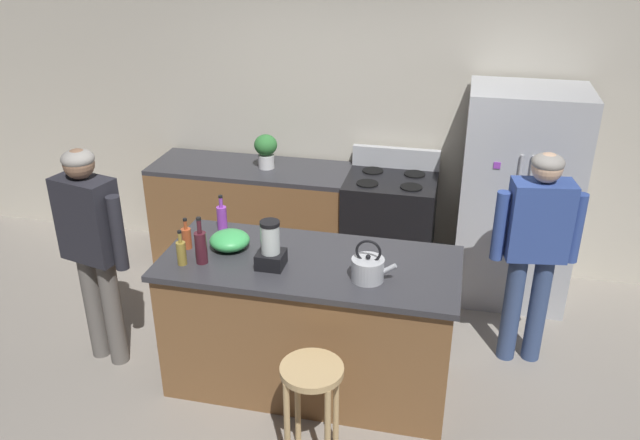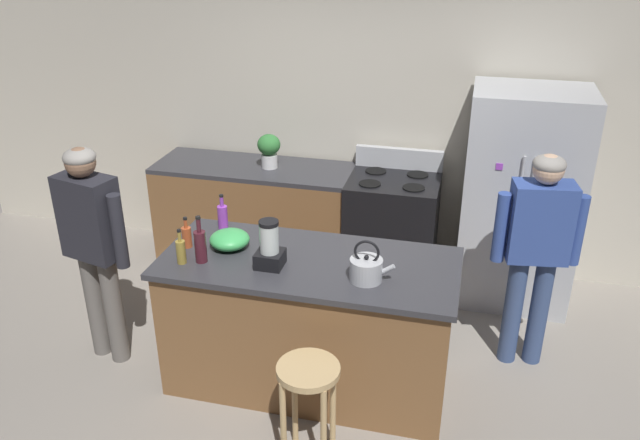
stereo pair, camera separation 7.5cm
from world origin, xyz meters
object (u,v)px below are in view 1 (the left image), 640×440
at_px(bar_stool, 312,389).
at_px(bottle_wine, 201,246).
at_px(kitchen_island, 310,323).
at_px(mixing_bowl, 230,240).
at_px(tea_kettle, 368,268).
at_px(potted_plant, 266,149).
at_px(bottle_cooking_sauce, 187,237).
at_px(bottle_soda, 222,217).
at_px(stove_range, 389,229).
at_px(blender_appliance, 271,248).
at_px(bottle_vinegar, 181,252).
at_px(person_by_sink_right, 536,241).
at_px(refrigerator, 517,198).
at_px(person_by_island_left, 91,239).

xyz_separation_m(bar_stool, bottle_wine, (-0.85, 0.54, 0.54)).
height_order(kitchen_island, mixing_bowl, mixing_bowl).
bearing_deg(tea_kettle, potted_plant, 124.49).
bearing_deg(bottle_cooking_sauce, tea_kettle, -6.41).
height_order(kitchen_island, bottle_soda, bottle_soda).
bearing_deg(stove_range, blender_appliance, -108.58).
bearing_deg(bottle_cooking_sauce, potted_plant, 87.59).
xyz_separation_m(bar_stool, bottle_vinegar, (-0.96, 0.49, 0.51)).
distance_m(blender_appliance, tea_kettle, 0.62).
bearing_deg(bottle_cooking_sauce, kitchen_island, 0.63).
xyz_separation_m(kitchen_island, person_by_sink_right, (1.43, 0.60, 0.48)).
height_order(refrigerator, blender_appliance, refrigerator).
distance_m(bottle_wine, bottle_cooking_sauce, 0.24).
relative_size(person_by_island_left, tea_kettle, 5.86).
relative_size(bottle_soda, mixing_bowl, 0.97).
relative_size(bottle_cooking_sauce, mixing_bowl, 0.81).
bearing_deg(bottle_vinegar, person_by_sink_right, 20.36).
bearing_deg(bottle_soda, bottle_wine, -84.54).
distance_m(refrigerator, bottle_wine, 2.63).
xyz_separation_m(bottle_vinegar, mixing_bowl, (0.22, 0.27, -0.03)).
xyz_separation_m(kitchen_island, tea_kettle, (0.40, -0.15, 0.55)).
bearing_deg(bottle_vinegar, mixing_bowl, 50.76).
bearing_deg(potted_plant, kitchen_island, -63.67).
distance_m(bottle_wine, tea_kettle, 1.06).
bearing_deg(bottle_cooking_sauce, mixing_bowl, 11.64).
bearing_deg(refrigerator, bar_stool, -117.93).
distance_m(bottle_vinegar, tea_kettle, 1.18).
distance_m(bar_stool, potted_plant, 2.53).
bearing_deg(stove_range, bottle_vinegar, -122.45).
bearing_deg(bottle_soda, blender_appliance, -41.82).
height_order(stove_range, person_by_island_left, person_by_island_left).
distance_m(bar_stool, bottle_wine, 1.14).
bearing_deg(potted_plant, stove_range, -1.34).
distance_m(bottle_vinegar, bottle_cooking_sauce, 0.22).
height_order(bar_stool, mixing_bowl, mixing_bowl).
bearing_deg(bottle_wine, bottle_vinegar, -157.15).
bearing_deg(refrigerator, person_by_island_left, -151.12).
height_order(kitchen_island, person_by_sink_right, person_by_sink_right).
distance_m(bottle_cooking_sauce, tea_kettle, 1.24).
distance_m(kitchen_island, potted_plant, 1.85).
height_order(refrigerator, bottle_wine, refrigerator).
bearing_deg(person_by_sink_right, potted_plant, 156.53).
xyz_separation_m(person_by_island_left, bar_stool, (1.68, -0.64, -0.44)).
bearing_deg(kitchen_island, person_by_sink_right, 22.64).
bearing_deg(potted_plant, bottle_soda, -87.22).
relative_size(bottle_wine, mixing_bowl, 1.19).
relative_size(stove_range, bottle_cooking_sauce, 5.24).
bearing_deg(refrigerator, potted_plant, 178.64).
distance_m(person_by_sink_right, bar_stool, 1.86).
distance_m(bottle_cooking_sauce, mixing_bowl, 0.29).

